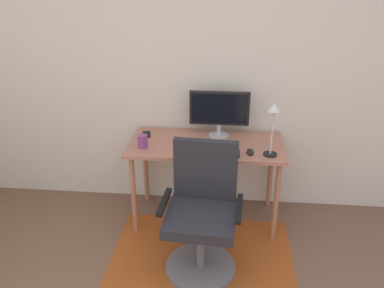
{
  "coord_description": "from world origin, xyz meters",
  "views": [
    {
      "loc": [
        0.13,
        -1.26,
        2.15
      ],
      "look_at": [
        -0.14,
        1.56,
        0.86
      ],
      "focal_mm": 36.71,
      "sensor_mm": 36.0,
      "label": 1
    }
  ],
  "objects_px": {
    "desk": "(206,152)",
    "computer_mouse": "(250,152)",
    "desk_lamp": "(273,119)",
    "office_chair": "(202,220)",
    "monitor": "(219,110)",
    "cell_phone": "(147,134)",
    "keyboard": "(213,152)",
    "coffee_cup": "(143,141)"
  },
  "relations": [
    {
      "from": "cell_phone",
      "to": "desk_lamp",
      "type": "height_order",
      "value": "desk_lamp"
    },
    {
      "from": "monitor",
      "to": "cell_phone",
      "type": "bearing_deg",
      "value": -176.36
    },
    {
      "from": "keyboard",
      "to": "office_chair",
      "type": "bearing_deg",
      "value": -96.97
    },
    {
      "from": "keyboard",
      "to": "office_chair",
      "type": "height_order",
      "value": "office_chair"
    },
    {
      "from": "coffee_cup",
      "to": "desk_lamp",
      "type": "height_order",
      "value": "desk_lamp"
    },
    {
      "from": "computer_mouse",
      "to": "office_chair",
      "type": "bearing_deg",
      "value": -127.02
    },
    {
      "from": "desk",
      "to": "keyboard",
      "type": "relative_size",
      "value": 3.08
    },
    {
      "from": "keyboard",
      "to": "computer_mouse",
      "type": "relative_size",
      "value": 4.13
    },
    {
      "from": "keyboard",
      "to": "desk",
      "type": "bearing_deg",
      "value": 108.55
    },
    {
      "from": "monitor",
      "to": "office_chair",
      "type": "xyz_separation_m",
      "value": [
        -0.09,
        -0.82,
        -0.58
      ]
    },
    {
      "from": "coffee_cup",
      "to": "office_chair",
      "type": "distance_m",
      "value": 0.84
    },
    {
      "from": "desk",
      "to": "keyboard",
      "type": "bearing_deg",
      "value": -71.45
    },
    {
      "from": "monitor",
      "to": "cell_phone",
      "type": "distance_m",
      "value": 0.69
    },
    {
      "from": "cell_phone",
      "to": "desk_lamp",
      "type": "xyz_separation_m",
      "value": [
        1.07,
        -0.32,
        0.3
      ]
    },
    {
      "from": "desk",
      "to": "coffee_cup",
      "type": "height_order",
      "value": "coffee_cup"
    },
    {
      "from": "desk_lamp",
      "to": "office_chair",
      "type": "bearing_deg",
      "value": -138.26
    },
    {
      "from": "computer_mouse",
      "to": "desk_lamp",
      "type": "height_order",
      "value": "desk_lamp"
    },
    {
      "from": "desk",
      "to": "computer_mouse",
      "type": "distance_m",
      "value": 0.42
    },
    {
      "from": "desk",
      "to": "coffee_cup",
      "type": "relative_size",
      "value": 12.08
    },
    {
      "from": "computer_mouse",
      "to": "cell_phone",
      "type": "bearing_deg",
      "value": 161.31
    },
    {
      "from": "computer_mouse",
      "to": "cell_phone",
      "type": "xyz_separation_m",
      "value": [
        -0.92,
        0.31,
        -0.01
      ]
    },
    {
      "from": "desk_lamp",
      "to": "office_chair",
      "type": "height_order",
      "value": "desk_lamp"
    },
    {
      "from": "coffee_cup",
      "to": "cell_phone",
      "type": "relative_size",
      "value": 0.78
    },
    {
      "from": "desk",
      "to": "keyboard",
      "type": "height_order",
      "value": "keyboard"
    },
    {
      "from": "desk",
      "to": "keyboard",
      "type": "xyz_separation_m",
      "value": [
        0.07,
        -0.2,
        0.09
      ]
    },
    {
      "from": "desk",
      "to": "desk_lamp",
      "type": "relative_size",
      "value": 3.02
    },
    {
      "from": "monitor",
      "to": "cell_phone",
      "type": "xyz_separation_m",
      "value": [
        -0.65,
        -0.04,
        -0.24
      ]
    },
    {
      "from": "cell_phone",
      "to": "computer_mouse",
      "type": "bearing_deg",
      "value": -29.92
    },
    {
      "from": "computer_mouse",
      "to": "office_chair",
      "type": "relative_size",
      "value": 0.1
    },
    {
      "from": "desk_lamp",
      "to": "office_chair",
      "type": "relative_size",
      "value": 0.43
    },
    {
      "from": "keyboard",
      "to": "office_chair",
      "type": "distance_m",
      "value": 0.57
    },
    {
      "from": "computer_mouse",
      "to": "cell_phone",
      "type": "relative_size",
      "value": 0.74
    },
    {
      "from": "keyboard",
      "to": "computer_mouse",
      "type": "bearing_deg",
      "value": 4.61
    },
    {
      "from": "cell_phone",
      "to": "office_chair",
      "type": "height_order",
      "value": "office_chair"
    },
    {
      "from": "computer_mouse",
      "to": "desk_lamp",
      "type": "bearing_deg",
      "value": -4.12
    },
    {
      "from": "computer_mouse",
      "to": "cell_phone",
      "type": "distance_m",
      "value": 0.97
    },
    {
      "from": "keyboard",
      "to": "coffee_cup",
      "type": "distance_m",
      "value": 0.6
    },
    {
      "from": "monitor",
      "to": "office_chair",
      "type": "relative_size",
      "value": 0.52
    },
    {
      "from": "monitor",
      "to": "coffee_cup",
      "type": "relative_size",
      "value": 4.77
    },
    {
      "from": "desk_lamp",
      "to": "office_chair",
      "type": "distance_m",
      "value": 0.95
    },
    {
      "from": "monitor",
      "to": "keyboard",
      "type": "xyz_separation_m",
      "value": [
        -0.03,
        -0.38,
        -0.23
      ]
    },
    {
      "from": "desk",
      "to": "computer_mouse",
      "type": "height_order",
      "value": "computer_mouse"
    }
  ]
}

